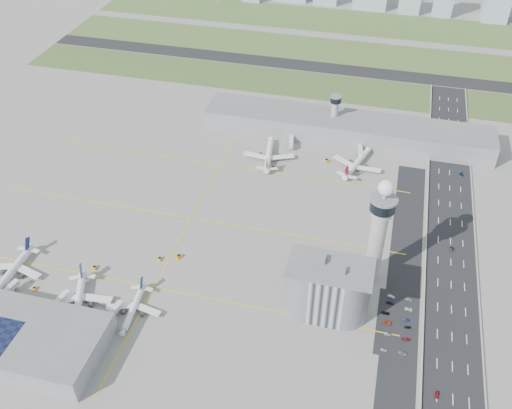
% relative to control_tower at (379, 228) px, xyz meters
% --- Properties ---
extents(ground, '(1000.00, 1000.00, 0.00)m').
position_rel_control_tower_xyz_m(ground, '(-72.00, -8.00, -35.04)').
color(ground, gray).
extents(grass_strip_0, '(480.00, 50.00, 0.08)m').
position_rel_control_tower_xyz_m(grass_strip_0, '(-92.00, 217.00, -35.00)').
color(grass_strip_0, '#395327').
rests_on(grass_strip_0, ground).
extents(grass_strip_1, '(480.00, 60.00, 0.08)m').
position_rel_control_tower_xyz_m(grass_strip_1, '(-92.00, 292.00, -35.00)').
color(grass_strip_1, '#485D2C').
rests_on(grass_strip_1, ground).
extents(grass_strip_2, '(480.00, 70.00, 0.08)m').
position_rel_control_tower_xyz_m(grass_strip_2, '(-92.00, 372.00, -35.00)').
color(grass_strip_2, '#4C6C33').
rests_on(grass_strip_2, ground).
extents(runway, '(480.00, 22.00, 0.10)m').
position_rel_control_tower_xyz_m(runway, '(-92.00, 254.00, -34.98)').
color(runway, black).
rests_on(runway, ground).
extents(highway, '(28.00, 500.00, 0.10)m').
position_rel_control_tower_xyz_m(highway, '(43.00, -8.00, -34.99)').
color(highway, black).
rests_on(highway, ground).
extents(barrier_left, '(0.60, 500.00, 1.20)m').
position_rel_control_tower_xyz_m(barrier_left, '(29.00, -8.00, -34.44)').
color(barrier_left, '#9E9E99').
rests_on(barrier_left, ground).
extents(barrier_right, '(0.60, 500.00, 1.20)m').
position_rel_control_tower_xyz_m(barrier_right, '(57.00, -8.00, -34.44)').
color(barrier_right, '#9E9E99').
rests_on(barrier_right, ground).
extents(landside_road, '(18.00, 260.00, 0.08)m').
position_rel_control_tower_xyz_m(landside_road, '(18.00, -18.00, -35.00)').
color(landside_road, black).
rests_on(landside_road, ground).
extents(parking_lot, '(20.00, 44.00, 0.10)m').
position_rel_control_tower_xyz_m(parking_lot, '(16.00, -30.00, -34.99)').
color(parking_lot, black).
rests_on(parking_lot, ground).
extents(taxiway_line_h_0, '(260.00, 0.60, 0.01)m').
position_rel_control_tower_xyz_m(taxiway_line_h_0, '(-112.00, -38.00, -35.04)').
color(taxiway_line_h_0, yellow).
rests_on(taxiway_line_h_0, ground).
extents(taxiway_line_h_1, '(260.00, 0.60, 0.01)m').
position_rel_control_tower_xyz_m(taxiway_line_h_1, '(-112.00, 22.00, -35.04)').
color(taxiway_line_h_1, yellow).
rests_on(taxiway_line_h_1, ground).
extents(taxiway_line_h_2, '(260.00, 0.60, 0.01)m').
position_rel_control_tower_xyz_m(taxiway_line_h_2, '(-112.00, 82.00, -35.04)').
color(taxiway_line_h_2, yellow).
rests_on(taxiway_line_h_2, ground).
extents(taxiway_line_v, '(0.60, 260.00, 0.01)m').
position_rel_control_tower_xyz_m(taxiway_line_v, '(-112.00, 22.00, -35.04)').
color(taxiway_line_v, yellow).
rests_on(taxiway_line_v, ground).
extents(control_tower, '(14.00, 14.00, 64.50)m').
position_rel_control_tower_xyz_m(control_tower, '(0.00, 0.00, 0.00)').
color(control_tower, '#ADAAA5').
rests_on(control_tower, ground).
extents(secondary_tower, '(8.60, 8.60, 31.90)m').
position_rel_control_tower_xyz_m(secondary_tower, '(-42.00, 142.00, -16.24)').
color(secondary_tower, '#ADAAA5').
rests_on(secondary_tower, ground).
extents(admin_building, '(42.00, 24.00, 33.50)m').
position_rel_control_tower_xyz_m(admin_building, '(-20.01, -30.00, -19.74)').
color(admin_building, '#B2B2B7').
rests_on(admin_building, ground).
extents(terminal_pier, '(210.00, 32.00, 15.80)m').
position_rel_control_tower_xyz_m(terminal_pier, '(-32.00, 140.00, -27.14)').
color(terminal_pier, gray).
rests_on(terminal_pier, ground).
extents(near_terminal, '(84.00, 42.00, 13.00)m').
position_rel_control_tower_xyz_m(near_terminal, '(-160.07, -90.02, -28.62)').
color(near_terminal, gray).
rests_on(near_terminal, ground).
extents(airplane_near_a, '(34.61, 40.49, 11.18)m').
position_rel_control_tower_xyz_m(airplane_near_a, '(-190.84, -48.08, -29.45)').
color(airplane_near_a, white).
rests_on(airplane_near_a, ground).
extents(airplane_near_b, '(47.41, 50.89, 11.48)m').
position_rel_control_tower_xyz_m(airplane_near_b, '(-144.58, -59.52, -29.30)').
color(airplane_near_b, white).
rests_on(airplane_near_b, ground).
extents(airplane_near_c, '(32.30, 36.99, 9.66)m').
position_rel_control_tower_xyz_m(airplane_near_c, '(-115.37, -57.01, -30.21)').
color(airplane_near_c, white).
rests_on(airplane_near_c, ground).
extents(airplane_far_a, '(42.43, 47.82, 12.00)m').
position_rel_control_tower_xyz_m(airplane_far_a, '(-80.96, 98.59, -29.04)').
color(airplane_far_a, white).
rests_on(airplane_far_a, ground).
extents(airplane_far_b, '(46.27, 50.45, 11.73)m').
position_rel_control_tower_xyz_m(airplane_far_b, '(-19.42, 102.95, -29.18)').
color(airplane_far_b, white).
rests_on(airplane_far_b, ground).
extents(jet_bridge_near_1, '(5.39, 14.31, 5.70)m').
position_rel_control_tower_xyz_m(jet_bridge_near_1, '(-155.00, -69.00, -32.19)').
color(jet_bridge_near_1, silver).
rests_on(jet_bridge_near_1, ground).
extents(jet_bridge_near_2, '(5.39, 14.31, 5.70)m').
position_rel_control_tower_xyz_m(jet_bridge_near_2, '(-125.00, -69.00, -32.19)').
color(jet_bridge_near_2, silver).
rests_on(jet_bridge_near_2, ground).
extents(jet_bridge_far_0, '(5.39, 14.31, 5.70)m').
position_rel_control_tower_xyz_m(jet_bridge_far_0, '(-70.00, 124.00, -32.19)').
color(jet_bridge_far_0, silver).
rests_on(jet_bridge_far_0, ground).
extents(jet_bridge_far_1, '(5.39, 14.31, 5.70)m').
position_rel_control_tower_xyz_m(jet_bridge_far_1, '(-20.00, 124.00, -32.19)').
color(jet_bridge_far_1, silver).
rests_on(jet_bridge_far_1, ground).
extents(tug_0, '(2.17, 2.93, 1.60)m').
position_rel_control_tower_xyz_m(tug_0, '(-173.57, -55.17, -34.24)').
color(tug_0, yellow).
rests_on(tug_0, ground).
extents(tug_1, '(2.28, 3.20, 1.80)m').
position_rel_control_tower_xyz_m(tug_1, '(-149.66, -32.70, -34.14)').
color(tug_1, gold).
rests_on(tug_1, ground).
extents(tug_2, '(3.84, 4.21, 2.02)m').
position_rel_control_tower_xyz_m(tug_2, '(-107.18, -12.69, -34.03)').
color(tug_2, orange).
rests_on(tug_2, ground).
extents(tug_3, '(2.50, 3.23, 1.70)m').
position_rel_control_tower_xyz_m(tug_3, '(-117.10, -17.02, -34.19)').
color(tug_3, gold).
rests_on(tug_3, ground).
extents(tug_4, '(3.60, 4.25, 2.09)m').
position_rel_control_tower_xyz_m(tug_4, '(-74.92, 86.43, -33.99)').
color(tug_4, gold).
rests_on(tug_4, ground).
extents(tug_5, '(4.05, 4.19, 2.02)m').
position_rel_control_tower_xyz_m(tug_5, '(-40.80, 104.34, -34.03)').
color(tug_5, gold).
rests_on(tug_5, ground).
extents(car_lot_0, '(3.22, 1.37, 1.08)m').
position_rel_control_tower_xyz_m(car_lot_0, '(10.92, -48.82, -34.50)').
color(car_lot_0, silver).
rests_on(car_lot_0, ground).
extents(car_lot_1, '(3.51, 1.45, 1.13)m').
position_rel_control_tower_xyz_m(car_lot_1, '(12.11, -38.74, -34.48)').
color(car_lot_1, gray).
rests_on(car_lot_1, ground).
extents(car_lot_2, '(4.74, 2.50, 1.27)m').
position_rel_control_tower_xyz_m(car_lot_2, '(11.27, -31.52, -34.41)').
color(car_lot_2, '#B13F1F').
rests_on(car_lot_2, ground).
extents(car_lot_3, '(4.05, 1.68, 1.17)m').
position_rel_control_tower_xyz_m(car_lot_3, '(10.15, -25.32, -34.46)').
color(car_lot_3, black).
rests_on(car_lot_3, ground).
extents(car_lot_4, '(3.75, 1.81, 1.23)m').
position_rel_control_tower_xyz_m(car_lot_4, '(11.81, -17.81, -34.42)').
color(car_lot_4, '#13114A').
rests_on(car_lot_4, ground).
extents(car_lot_5, '(3.93, 1.88, 1.24)m').
position_rel_control_tower_xyz_m(car_lot_5, '(12.06, -13.24, -34.42)').
color(car_lot_5, '#B6B6C8').
rests_on(car_lot_5, ground).
extents(car_lot_6, '(4.20, 2.43, 1.10)m').
position_rel_control_tower_xyz_m(car_lot_6, '(19.85, -48.70, -34.49)').
color(car_lot_6, gray).
rests_on(car_lot_6, ground).
extents(car_lot_7, '(4.10, 2.11, 1.14)m').
position_rel_control_tower_xyz_m(car_lot_7, '(21.17, -39.62, -34.47)').
color(car_lot_7, maroon).
rests_on(car_lot_7, ground).
extents(car_lot_8, '(3.31, 1.68, 1.08)m').
position_rel_control_tower_xyz_m(car_lot_8, '(21.59, -31.83, -34.50)').
color(car_lot_8, black).
rests_on(car_lot_8, ground).
extents(car_lot_9, '(3.73, 1.80, 1.18)m').
position_rel_control_tower_xyz_m(car_lot_9, '(20.32, -27.54, -34.45)').
color(car_lot_9, navy).
rests_on(car_lot_9, ground).
extents(car_lot_10, '(4.18, 2.12, 1.13)m').
position_rel_control_tower_xyz_m(car_lot_10, '(21.47, -19.83, -34.47)').
color(car_lot_10, silver).
rests_on(car_lot_10, ground).
extents(car_lot_11, '(3.86, 1.61, 1.11)m').
position_rel_control_tower_xyz_m(car_lot_11, '(21.05, -13.14, -34.48)').
color(car_lot_11, gray).
rests_on(car_lot_11, ground).
extents(car_hw_0, '(1.71, 3.90, 1.31)m').
position_rel_control_tower_xyz_m(car_hw_0, '(35.95, -67.54, -34.39)').
color(car_hw_0, maroon).
rests_on(car_hw_0, ground).
extents(car_hw_1, '(1.89, 3.90, 1.23)m').
position_rel_control_tower_xyz_m(car_hw_1, '(43.54, 32.57, -34.42)').
color(car_hw_1, black).
rests_on(car_hw_1, ground).
extents(car_hw_2, '(2.39, 4.59, 1.23)m').
position_rel_control_tower_xyz_m(car_hw_2, '(50.61, 111.37, -34.42)').
color(car_hw_2, '#172C49').
rests_on(car_hw_2, ground).
extents(car_hw_4, '(1.77, 3.57, 1.17)m').
position_rel_control_tower_xyz_m(car_hw_4, '(35.95, 174.27, -34.46)').
color(car_hw_4, '#A3A3A3').
rests_on(car_hw_4, ground).
extents(skyline_bldg_10, '(23.01, 18.41, 27.75)m').
position_rel_control_tower_xyz_m(skyline_bldg_10, '(1.27, 415.68, -21.17)').
color(skyline_bldg_10, '#9EADC1').
rests_on(skyline_bldg_10, ground).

